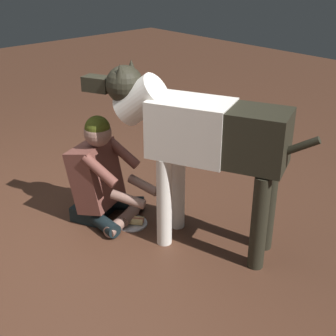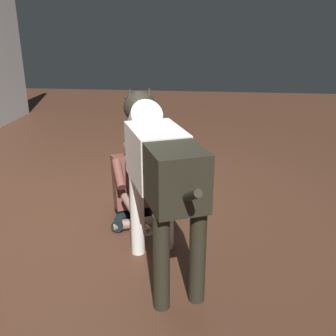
{
  "view_description": "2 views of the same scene",
  "coord_description": "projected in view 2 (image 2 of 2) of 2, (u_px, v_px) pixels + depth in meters",
  "views": [
    {
      "loc": [
        -2.89,
        1.42,
        1.99
      ],
      "look_at": [
        -0.74,
        -0.56,
        0.6
      ],
      "focal_mm": 49.55,
      "sensor_mm": 36.0,
      "label": 1
    },
    {
      "loc": [
        -3.5,
        -1.07,
        1.81
      ],
      "look_at": [
        -0.36,
        -0.73,
        0.62
      ],
      "focal_mm": 42.03,
      "sensor_mm": 36.0,
      "label": 2
    }
  ],
  "objects": [
    {
      "name": "hot_dog_on_plate",
      "position": [
        143.0,
        228.0,
        3.6
      ],
      "size": [
        0.25,
        0.25,
        0.06
      ],
      "color": "silver",
      "rests_on": "ground"
    },
    {
      "name": "person_sitting_on_floor",
      "position": [
        136.0,
        184.0,
        3.71
      ],
      "size": [
        0.73,
        0.62,
        0.87
      ],
      "color": "black",
      "rests_on": "ground"
    },
    {
      "name": "ground_plane",
      "position": [
        101.0,
        209.0,
        4.0
      ],
      "size": [
        14.44,
        14.44,
        0.0
      ],
      "primitive_type": "plane",
      "color": "#44281B"
    },
    {
      "name": "large_dog",
      "position": [
        159.0,
        163.0,
        2.82
      ],
      "size": [
        1.57,
        0.8,
        1.3
      ],
      "color": "silver",
      "rests_on": "ground"
    }
  ]
}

